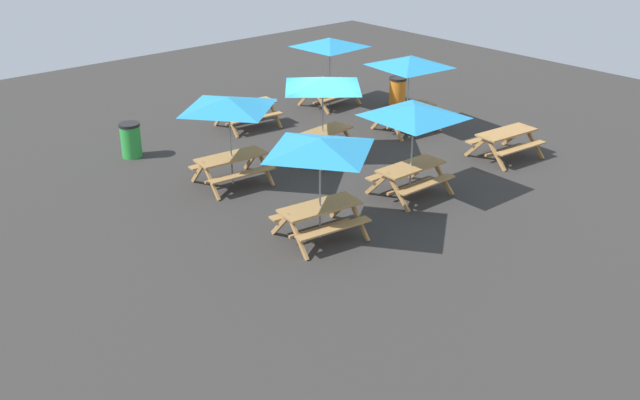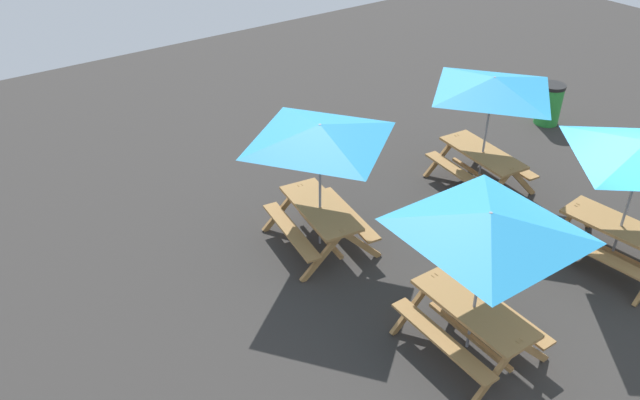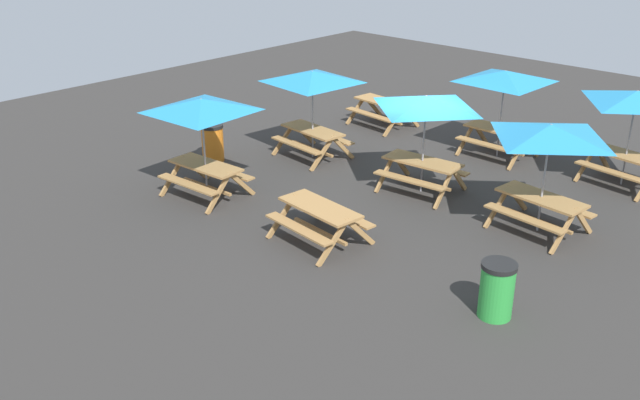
# 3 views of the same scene
# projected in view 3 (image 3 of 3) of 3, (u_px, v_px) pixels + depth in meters

# --- Properties ---
(ground_plane) EXTENTS (29.26, 29.26, 0.00)m
(ground_plane) POSITION_uv_depth(u_px,v_px,m) (420.00, 187.00, 16.96)
(ground_plane) COLOR #33302D
(ground_plane) RESTS_ON ground
(picnic_table_0) EXTENTS (1.93, 1.69, 0.81)m
(picnic_table_0) POSITION_uv_depth(u_px,v_px,m) (320.00, 216.00, 14.11)
(picnic_table_0) COLOR #A87A44
(picnic_table_0) RESTS_ON ground
(picnic_table_1) EXTENTS (2.19, 2.19, 2.34)m
(picnic_table_1) POSITION_uv_depth(u_px,v_px,m) (549.00, 139.00, 13.99)
(picnic_table_1) COLOR #A87A44
(picnic_table_1) RESTS_ON ground
(picnic_table_2) EXTENTS (2.27, 2.27, 2.34)m
(picnic_table_2) POSITION_uv_depth(u_px,v_px,m) (635.00, 104.00, 16.32)
(picnic_table_2) COLOR #A87A44
(picnic_table_2) RESTS_ON ground
(picnic_table_3) EXTENTS (2.18, 2.18, 2.34)m
(picnic_table_3) POSITION_uv_depth(u_px,v_px,m) (426.00, 109.00, 15.93)
(picnic_table_3) COLOR #A87A44
(picnic_table_3) RESTS_ON ground
(picnic_table_4) EXTENTS (2.82, 2.82, 2.34)m
(picnic_table_4) POSITION_uv_depth(u_px,v_px,m) (202.00, 112.00, 15.69)
(picnic_table_4) COLOR #A87A44
(picnic_table_4) RESTS_ON ground
(picnic_table_5) EXTENTS (2.81, 2.81, 2.34)m
(picnic_table_5) POSITION_uv_depth(u_px,v_px,m) (312.00, 83.00, 18.09)
(picnic_table_5) COLOR #A87A44
(picnic_table_5) RESTS_ON ground
(picnic_table_6) EXTENTS (2.83, 2.83, 2.34)m
(picnic_table_6) POSITION_uv_depth(u_px,v_px,m) (504.00, 83.00, 18.14)
(picnic_table_6) COLOR #A87A44
(picnic_table_6) RESTS_ON ground
(picnic_table_7) EXTENTS (1.93, 1.69, 0.81)m
(picnic_table_7) POSITION_uv_depth(u_px,v_px,m) (383.00, 107.00, 21.16)
(picnic_table_7) COLOR #A87A44
(picnic_table_7) RESTS_ON ground
(trash_bin_orange) EXTENTS (0.59, 0.59, 0.98)m
(trash_bin_orange) POSITION_uv_depth(u_px,v_px,m) (213.00, 143.00, 18.41)
(trash_bin_orange) COLOR orange
(trash_bin_orange) RESTS_ON ground
(trash_bin_green) EXTENTS (0.59, 0.59, 0.98)m
(trash_bin_green) POSITION_uv_depth(u_px,v_px,m) (497.00, 290.00, 11.62)
(trash_bin_green) COLOR green
(trash_bin_green) RESTS_ON ground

